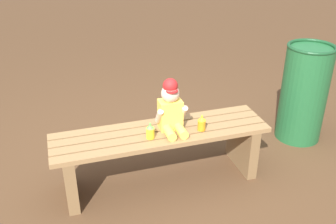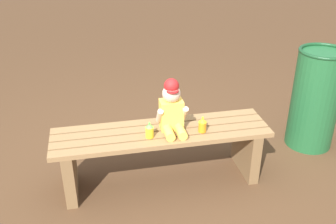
% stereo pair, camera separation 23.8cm
% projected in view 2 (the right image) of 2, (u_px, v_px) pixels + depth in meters
% --- Properties ---
extents(ground_plane, '(16.00, 16.00, 0.00)m').
position_uv_depth(ground_plane, '(162.00, 180.00, 3.13)').
color(ground_plane, '#4C331E').
extents(park_bench, '(1.64, 0.41, 0.46)m').
position_uv_depth(park_bench, '(161.00, 147.00, 2.98)').
color(park_bench, olive).
rests_on(park_bench, ground_plane).
extents(child_figure, '(0.23, 0.27, 0.40)m').
position_uv_depth(child_figure, '(172.00, 108.00, 2.86)').
color(child_figure, '#F2C64C').
rests_on(child_figure, park_bench).
extents(sippy_cup_left, '(0.06, 0.06, 0.12)m').
position_uv_depth(sippy_cup_left, '(150.00, 130.00, 2.81)').
color(sippy_cup_left, yellow).
rests_on(sippy_cup_left, park_bench).
extents(sippy_cup_right, '(0.06, 0.06, 0.12)m').
position_uv_depth(sippy_cup_right, '(202.00, 125.00, 2.88)').
color(sippy_cup_right, orange).
rests_on(sippy_cup_right, park_bench).
extents(trash_bin, '(0.42, 0.42, 0.91)m').
position_uv_depth(trash_bin, '(315.00, 99.00, 3.41)').
color(trash_bin, '#1E592D').
rests_on(trash_bin, ground_plane).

